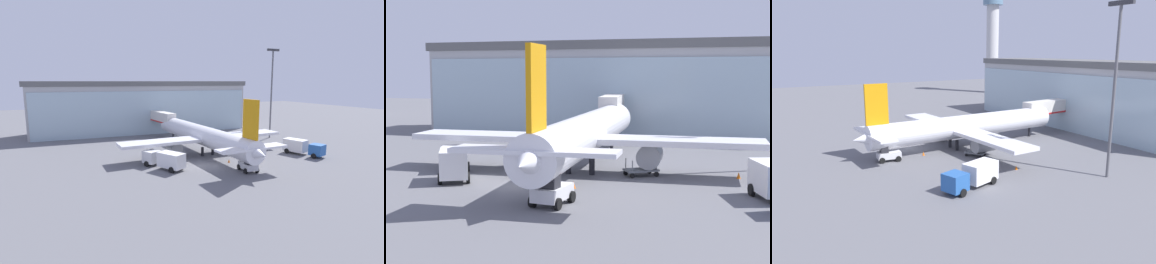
# 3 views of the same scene
# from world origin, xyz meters

# --- Properties ---
(ground) EXTENTS (240.00, 240.00, 0.00)m
(ground) POSITION_xyz_m (0.00, 0.00, 0.00)
(ground) COLOR slate
(terminal_building) EXTENTS (55.70, 14.73, 13.20)m
(terminal_building) POSITION_xyz_m (-0.00, 37.36, 6.60)
(terminal_building) COLOR #ACACAC
(terminal_building) RESTS_ON ground
(jet_bridge) EXTENTS (3.53, 12.38, 6.04)m
(jet_bridge) POSITION_xyz_m (1.61, 27.64, 4.65)
(jet_bridge) COLOR silver
(jet_bridge) RESTS_ON ground
(airplane) EXTENTS (31.41, 36.18, 10.70)m
(airplane) POSITION_xyz_m (3.26, 7.90, 3.30)
(airplane) COLOR silver
(airplane) RESTS_ON ground
(catering_truck) EXTENTS (5.33, 7.49, 2.65)m
(catering_truck) POSITION_xyz_m (-6.36, 1.36, 1.47)
(catering_truck) COLOR silver
(catering_truck) RESTS_ON ground
(baggage_cart) EXTENTS (3.22, 2.88, 1.50)m
(baggage_cart) POSITION_xyz_m (8.60, 6.65, 0.50)
(baggage_cart) COLOR slate
(baggage_cart) RESTS_ON ground
(pushback_tug) EXTENTS (2.52, 3.40, 2.30)m
(pushback_tug) POSITION_xyz_m (4.46, -5.11, 0.97)
(pushback_tug) COLOR silver
(pushback_tug) RESTS_ON ground
(safety_cone_nose) EXTENTS (0.36, 0.36, 0.55)m
(safety_cone_nose) POSITION_xyz_m (4.41, 0.30, 0.28)
(safety_cone_nose) COLOR orange
(safety_cone_nose) RESTS_ON ground
(safety_cone_wingtip) EXTENTS (0.36, 0.36, 0.55)m
(safety_cone_wingtip) POSITION_xyz_m (16.69, 7.74, 0.28)
(safety_cone_wingtip) COLOR orange
(safety_cone_wingtip) RESTS_ON ground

